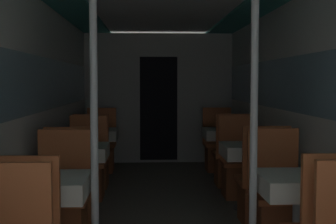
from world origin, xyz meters
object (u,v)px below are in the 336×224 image
object	(u,v)px
chair_left_near_2	(73,196)
chair_right_far_2	(239,173)
support_pole_left_1	(94,122)
chair_left_far_3	(101,153)
chair_left_far_1	(62,213)
dining_table_right_3	(224,136)
chair_right_near_3	(231,164)
chair_left_near_3	(93,165)
dining_table_right_2	(249,154)
dining_table_left_1	(47,192)
chair_right_far_3	(218,152)
chair_left_far_2	(87,174)
dining_table_left_3	(97,137)
dining_table_right_1	(299,189)
chair_right_far_1	(278,211)
support_pole_right_1	(254,121)
dining_table_left_2	(80,155)
chair_right_near_2	(261,194)

from	to	relation	value
chair_left_near_2	chair_right_far_2	size ratio (longest dim) A/B	1.00
support_pole_left_1	chair_left_far_3	world-z (taller)	support_pole_left_1
chair_left_far_1	dining_table_right_3	bearing A→B (deg)	-123.34
chair_left_far_3	chair_right_near_3	xyz separation A→B (m)	(1.83, -1.09, 0.00)
chair_left_near_3	dining_table_right_2	distance (m)	2.17
dining_table_left_1	chair_right_far_3	size ratio (longest dim) A/B	0.73
chair_right_far_2	support_pole_left_1	bearing A→B (deg)	55.97
chair_left_near_3	chair_left_far_2	bearing A→B (deg)	-90.00
dining_table_left_3	dining_table_right_3	world-z (taller)	same
support_pole_left_1	chair_left_near_2	distance (m)	1.42
dining_table_right_1	chair_right_far_1	size ratio (longest dim) A/B	0.73
dining_table_right_2	chair_left_near_2	bearing A→B (deg)	-163.45
chair_left_far_2	support_pole_right_1	xyz separation A→B (m)	(1.49, -2.21, 0.81)
dining_table_left_1	support_pole_right_1	world-z (taller)	support_pole_right_1
chair_left_far_2	dining_table_right_3	size ratio (longest dim) A/B	1.38
chair_left_near_2	dining_table_right_2	xyz separation A→B (m)	(1.83, 0.54, 0.31)
dining_table_left_3	dining_table_left_2	bearing A→B (deg)	-90.00
support_pole_right_1	chair_left_far_2	bearing A→B (deg)	124.03
chair_left_far_2	dining_table_left_3	bearing A→B (deg)	-90.00
dining_table_right_1	chair_left_far_2	bearing A→B (deg)	129.67
support_pole_left_1	chair_left_near_2	size ratio (longest dim) A/B	2.26
chair_left_far_1	dining_table_left_2	distance (m)	1.16
dining_table_left_1	chair_right_near_2	world-z (taller)	chair_right_near_2
dining_table_left_1	chair_right_near_3	world-z (taller)	chair_right_near_3
chair_left_far_3	chair_left_near_2	bearing A→B (deg)	90.00
chair_right_far_2	chair_right_far_3	distance (m)	1.66
chair_left_far_3	chair_right_far_2	distance (m)	2.47
dining_table_right_1	chair_right_far_3	world-z (taller)	chair_right_far_3
chair_left_near_3	chair_right_far_1	xyz separation A→B (m)	(1.83, -2.24, 0.00)
chair_left_far_1	chair_right_near_3	size ratio (longest dim) A/B	1.00
chair_left_near_3	chair_left_far_3	distance (m)	1.09
chair_right_far_1	chair_right_near_3	world-z (taller)	same
chair_left_far_3	chair_right_far_1	xyz separation A→B (m)	(1.83, -3.32, 0.00)
dining_table_left_1	dining_table_left_2	distance (m)	1.66
support_pole_left_1	chair_left_far_3	xyz separation A→B (m)	(-0.34, 3.87, -0.81)
dining_table_right_1	chair_right_near_2	distance (m)	1.16
support_pole_right_1	chair_right_far_2	bearing A→B (deg)	81.24
chair_left_near_3	chair_right_far_1	size ratio (longest dim) A/B	1.00
chair_left_near_2	chair_left_far_3	bearing A→B (deg)	90.00
support_pole_left_1	chair_left_far_3	distance (m)	3.97
dining_table_right_1	chair_right_far_2	world-z (taller)	chair_right_far_2
dining_table_left_1	dining_table_right_1	xyz separation A→B (m)	(1.83, 0.00, 0.00)
chair_right_near_2	chair_right_far_3	size ratio (longest dim) A/B	1.00
chair_left_near_3	support_pole_right_1	world-z (taller)	support_pole_right_1
chair_right_far_1	dining_table_left_2	bearing A→B (deg)	-31.44
support_pole_right_1	chair_left_near_3	bearing A→B (deg)	118.18
dining_table_left_3	chair_right_near_2	bearing A→B (deg)	-50.33
dining_table_right_1	dining_table_right_2	size ratio (longest dim) A/B	1.00
chair_left_near_2	chair_left_far_1	bearing A→B (deg)	-90.00
support_pole_left_1	dining_table_left_2	world-z (taller)	support_pole_left_1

